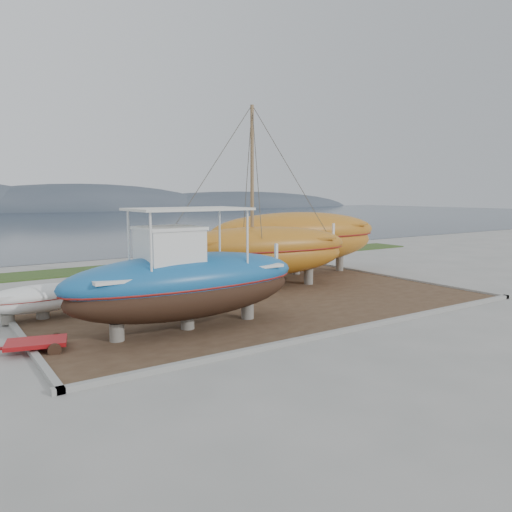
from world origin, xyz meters
TOP-DOWN VIEW (x-y plane):
  - ground at (0.00, 0.00)m, footprint 140.00×140.00m
  - dirt_patch at (0.00, 4.00)m, footprint 18.00×12.00m
  - curb_frame at (0.00, 4.00)m, footprint 18.60×12.60m
  - grass_strip at (0.00, 15.50)m, footprint 44.00×3.00m
  - sea at (0.00, 70.00)m, footprint 260.00×100.00m
  - blue_caique at (-4.40, 1.00)m, footprint 8.25×2.68m
  - white_dinghy at (-8.07, 5.09)m, footprint 4.05×1.77m
  - orange_sailboat at (1.66, 5.55)m, footprint 9.12×4.30m
  - orange_bare_hull at (5.49, 7.72)m, footprint 10.38×4.35m
  - red_trailer at (-8.96, 1.35)m, footprint 2.64×1.79m

SIDE VIEW (x-z plane):
  - ground at x=0.00m, z-range 0.00..0.00m
  - sea at x=0.00m, z-range -0.02..0.02m
  - dirt_patch at x=0.00m, z-range 0.00..0.06m
  - grass_strip at x=0.00m, z-range 0.00..0.08m
  - curb_frame at x=0.00m, z-range 0.00..0.15m
  - red_trailer at x=-8.96m, z-range 0.00..0.34m
  - white_dinghy at x=-8.07m, z-range 0.06..1.25m
  - orange_bare_hull at x=5.49m, z-range 0.06..3.36m
  - blue_caique at x=-4.40m, z-range 0.06..4.01m
  - orange_sailboat at x=1.66m, z-range 0.06..8.39m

